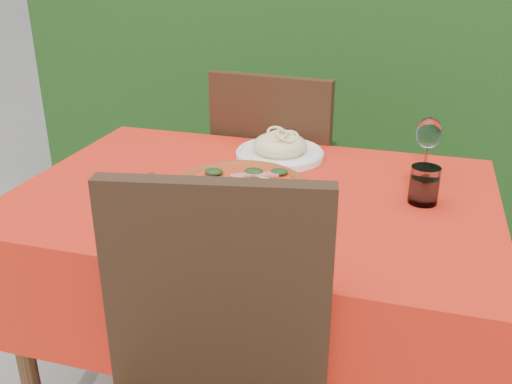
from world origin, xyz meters
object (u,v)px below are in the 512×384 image
(fork, at_px, (151,185))
(pizza_plate, at_px, (241,193))
(pasta_plate, at_px, (280,149))
(wine_glass, at_px, (429,136))
(chair_far, at_px, (279,179))
(water_glass, at_px, (424,187))

(fork, bearing_deg, pizza_plate, -37.09)
(pasta_plate, relative_size, wine_glass, 1.57)
(chair_far, bearing_deg, pizza_plate, 101.33)
(pizza_plate, bearing_deg, fork, 170.07)
(pasta_plate, height_order, water_glass, water_glass)
(pizza_plate, relative_size, pasta_plate, 1.50)
(water_glass, xyz_separation_m, wine_glass, (-0.00, 0.19, 0.08))
(water_glass, distance_m, wine_glass, 0.20)
(chair_far, xyz_separation_m, pasta_plate, (0.08, -0.30, 0.23))
(water_glass, height_order, fork, water_glass)
(pasta_plate, distance_m, wine_glass, 0.44)
(water_glass, xyz_separation_m, fork, (-0.71, -0.10, -0.04))
(pizza_plate, distance_m, water_glass, 0.46)
(wine_glass, bearing_deg, water_glass, -89.89)
(wine_glass, relative_size, fork, 1.02)
(water_glass, height_order, wine_glass, wine_glass)
(chair_far, height_order, water_glass, chair_far)
(chair_far, height_order, pasta_plate, chair_far)
(chair_far, xyz_separation_m, pizza_plate, (0.07, -0.67, 0.23))
(pasta_plate, distance_m, fork, 0.43)
(water_glass, bearing_deg, wine_glass, 90.11)
(pizza_plate, bearing_deg, chair_far, 95.71)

